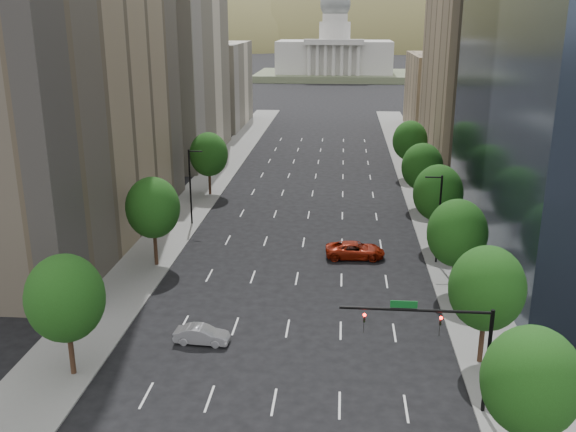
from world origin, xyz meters
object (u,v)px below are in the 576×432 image
(traffic_signal, at_px, (448,336))
(car_silver, at_px, (202,335))
(capitol, at_px, (334,56))
(car_red_far, at_px, (355,250))

(traffic_signal, height_order, car_silver, traffic_signal)
(capitol, height_order, car_silver, capitol)
(car_silver, height_order, car_red_far, car_red_far)
(traffic_signal, xyz_separation_m, car_red_far, (-5.03, 25.84, -4.34))
(traffic_signal, height_order, capitol, capitol)
(car_silver, xyz_separation_m, car_red_far, (11.71, 18.69, 0.15))
(traffic_signal, bearing_deg, car_silver, 156.89)
(traffic_signal, distance_m, capitol, 219.99)
(car_silver, distance_m, car_red_far, 22.06)
(traffic_signal, relative_size, car_silver, 2.21)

